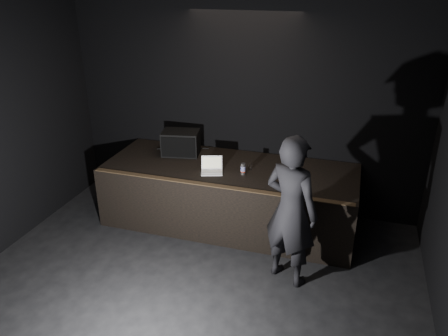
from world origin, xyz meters
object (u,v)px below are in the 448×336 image
stage_monitor (181,143)px  person (291,211)px  laptop (212,168)px  stage_riser (229,195)px  beer_can (243,169)px

stage_monitor → person: (2.11, -1.46, -0.17)m
laptop → person: 1.67m
laptop → person: person is taller
stage_riser → beer_can: size_ratio=22.24×
stage_riser → stage_monitor: (-0.94, 0.28, 0.70)m
stage_monitor → beer_can: 1.32m
stage_monitor → laptop: 0.91m
laptop → stage_monitor: bearing=126.1°
stage_monitor → beer_can: stage_monitor is taller
person → stage_monitor: bearing=-10.6°
laptop → beer_can: 0.49m
stage_riser → stage_monitor: size_ratio=5.93×
beer_can → person: 1.32m
stage_monitor → stage_riser: bearing=-27.5°
stage_riser → laptop: size_ratio=10.07×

